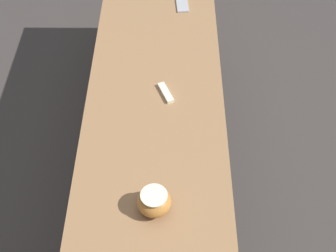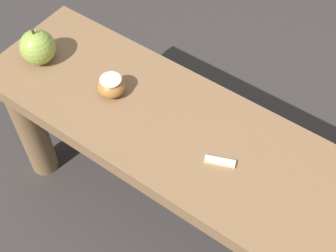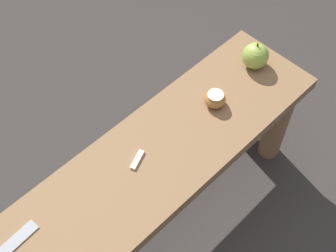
% 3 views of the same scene
% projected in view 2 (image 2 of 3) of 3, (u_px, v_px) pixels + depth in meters
% --- Properties ---
extents(ground_plane, '(8.00, 8.00, 0.00)m').
position_uv_depth(ground_plane, '(228.00, 247.00, 1.29)').
color(ground_plane, '#383330').
extents(wooden_bench, '(1.32, 0.31, 0.42)m').
position_uv_depth(wooden_bench, '(243.00, 190.00, 1.03)').
color(wooden_bench, olive).
rests_on(wooden_bench, ground_plane).
extents(apple_whole, '(0.09, 0.09, 0.10)m').
position_uv_depth(apple_whole, '(38.00, 47.00, 1.10)').
color(apple_whole, '#9EB747').
rests_on(apple_whole, wooden_bench).
extents(apple_cut, '(0.06, 0.06, 0.05)m').
position_uv_depth(apple_cut, '(111.00, 86.00, 1.06)').
color(apple_cut, '#B27233').
rests_on(apple_cut, wooden_bench).
extents(apple_slice_near_knife, '(0.07, 0.04, 0.01)m').
position_uv_depth(apple_slice_near_knife, '(220.00, 161.00, 0.96)').
color(apple_slice_near_knife, beige).
rests_on(apple_slice_near_knife, wooden_bench).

